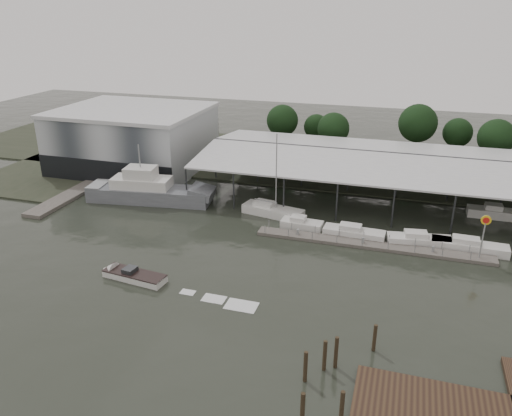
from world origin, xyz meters
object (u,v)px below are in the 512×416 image
(shell_fuel_sign, at_px, (484,229))
(grey_trawler, at_px, (150,191))
(white_sailboat, at_px, (272,211))
(speedboat_underway, at_px, (130,275))

(shell_fuel_sign, bearing_deg, grey_trawler, 172.75)
(white_sailboat, xyz_separation_m, speedboat_underway, (-9.84, -20.99, -0.25))
(shell_fuel_sign, height_order, white_sailboat, white_sailboat)
(grey_trawler, xyz_separation_m, speedboat_underway, (8.68, -20.81, -1.19))
(grey_trawler, bearing_deg, white_sailboat, -7.42)
(shell_fuel_sign, bearing_deg, speedboat_underway, -157.06)
(speedboat_underway, bearing_deg, shell_fuel_sign, -150.45)
(grey_trawler, relative_size, speedboat_underway, 1.03)
(shell_fuel_sign, xyz_separation_m, speedboat_underway, (-35.79, -15.15, -3.53))
(white_sailboat, bearing_deg, shell_fuel_sign, -0.88)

